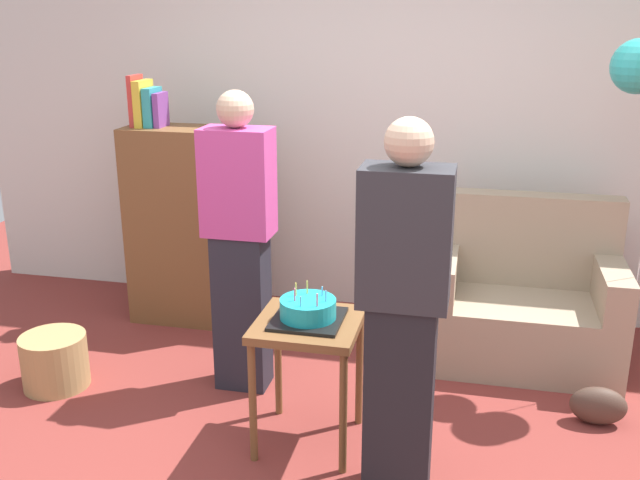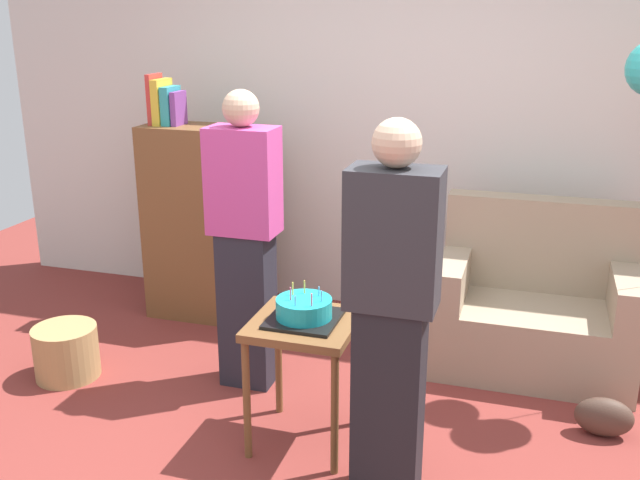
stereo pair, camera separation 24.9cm
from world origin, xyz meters
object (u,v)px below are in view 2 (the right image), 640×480
at_px(couch, 534,310).
at_px(person_blowing_candles, 245,241).
at_px(wicker_basket, 66,352).
at_px(bookshelf, 206,221).
at_px(side_table, 304,340).
at_px(person_holding_cake, 391,317).
at_px(handbag, 604,417).
at_px(birthday_cake, 304,310).

relative_size(couch, person_blowing_candles, 0.67).
bearing_deg(wicker_basket, couch, 20.50).
distance_m(bookshelf, wicker_basket, 1.23).
bearing_deg(person_blowing_candles, side_table, -60.92).
distance_m(bookshelf, person_blowing_candles, 1.02).
xyz_separation_m(couch, person_holding_cake, (-0.56, -1.44, 0.49)).
xyz_separation_m(person_blowing_candles, handbag, (1.88, 0.01, -0.73)).
xyz_separation_m(side_table, handbag, (1.39, 0.47, -0.44)).
bearing_deg(bookshelf, birthday_cake, -48.75).
bearing_deg(person_holding_cake, wicker_basket, 12.33).
xyz_separation_m(couch, person_blowing_candles, (-1.51, -0.69, 0.49)).
distance_m(person_blowing_candles, handbag, 2.01).
height_order(bookshelf, handbag, bookshelf).
bearing_deg(birthday_cake, wicker_basket, 171.90).
bearing_deg(person_holding_cake, handbag, -114.36).
xyz_separation_m(bookshelf, handbag, (2.50, -0.79, -0.57)).
xyz_separation_m(bookshelf, person_blowing_candles, (0.62, -0.79, 0.16)).
bearing_deg(handbag, bookshelf, 162.51).
bearing_deg(bookshelf, wicker_basket, -110.79).
distance_m(side_table, wicker_basket, 1.57).
relative_size(bookshelf, wicker_basket, 4.50).
bearing_deg(handbag, couch, 118.13).
height_order(side_table, handbag, side_table).
bearing_deg(side_table, couch, 48.49).
height_order(couch, side_table, couch).
bearing_deg(birthday_cake, couch, 48.49).
height_order(birthday_cake, person_holding_cake, person_holding_cake).
height_order(side_table, person_holding_cake, person_holding_cake).
relative_size(person_holding_cake, handbag, 5.82).
bearing_deg(bookshelf, side_table, -48.75).
xyz_separation_m(bookshelf, birthday_cake, (1.10, -1.26, 0.02)).
height_order(couch, wicker_basket, couch).
distance_m(couch, person_blowing_candles, 1.73).
xyz_separation_m(person_holding_cake, handbag, (0.93, 0.76, -0.73)).
distance_m(couch, person_holding_cake, 1.62).
bearing_deg(person_blowing_candles, person_holding_cake, -55.30).
relative_size(bookshelf, person_holding_cake, 0.99).
bearing_deg(side_table, person_holding_cake, -31.40).
bearing_deg(wicker_basket, birthday_cake, -8.10).
xyz_separation_m(side_table, person_blowing_candles, (-0.48, 0.47, 0.30)).
bearing_deg(side_table, wicker_basket, 171.90).
distance_m(couch, wicker_basket, 2.70).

